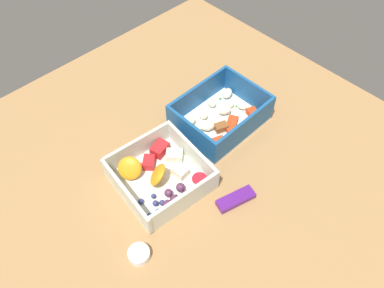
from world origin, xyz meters
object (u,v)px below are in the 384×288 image
object	(u,v)px
fruit_bowl	(161,175)
paper_cup_liner	(139,254)
pasta_container	(220,116)
candy_bar	(236,199)

from	to	relation	value
fruit_bowl	paper_cup_liner	bearing A→B (deg)	34.80
pasta_container	candy_bar	world-z (taller)	pasta_container
pasta_container	paper_cup_liner	world-z (taller)	pasta_container
candy_bar	paper_cup_liner	bearing A→B (deg)	-11.72
pasta_container	fruit_bowl	bearing A→B (deg)	7.22
pasta_container	fruit_bowl	world-z (taller)	pasta_container
pasta_container	candy_bar	distance (cm)	18.47
fruit_bowl	candy_bar	size ratio (longest dim) A/B	2.36
pasta_container	paper_cup_liner	bearing A→B (deg)	19.30
candy_bar	paper_cup_liner	distance (cm)	18.96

